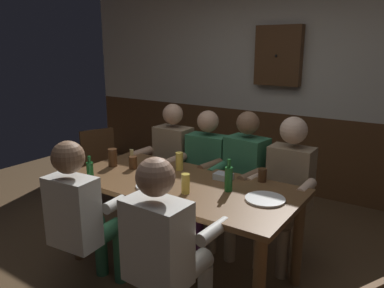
{
  "coord_description": "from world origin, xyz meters",
  "views": [
    {
      "loc": [
        1.6,
        -2.1,
        1.79
      ],
      "look_at": [
        0.0,
        0.26,
        1.04
      ],
      "focal_mm": 34.79,
      "sensor_mm": 36.0,
      "label": 1
    }
  ],
  "objects": [
    {
      "name": "pint_glass_0",
      "position": [
        0.52,
        0.47,
        0.82
      ],
      "size": [
        0.07,
        0.07,
        0.1
      ],
      "primitive_type": "cylinder",
      "color": "#4C2D19",
      "rests_on": "dining_table"
    },
    {
      "name": "person_3",
      "position": [
        0.62,
        0.76,
        0.69
      ],
      "size": [
        0.5,
        0.52,
        1.24
      ],
      "rotation": [
        0.0,
        0.0,
        3.14
      ],
      "color": "#997F60",
      "rests_on": "ground_plane"
    },
    {
      "name": "person_0",
      "position": [
        -0.62,
        0.76,
        0.68
      ],
      "size": [
        0.51,
        0.52,
        1.24
      ],
      "rotation": [
        0.0,
        0.0,
        3.14
      ],
      "color": "#997F60",
      "rests_on": "ground_plane"
    },
    {
      "name": "pint_glass_3",
      "position": [
        -0.53,
        0.14,
        0.83
      ],
      "size": [
        0.07,
        0.07,
        0.11
      ],
      "primitive_type": "cylinder",
      "color": "#4C2D19",
      "rests_on": "dining_table"
    },
    {
      "name": "person_1",
      "position": [
        -0.2,
        0.75,
        0.66
      ],
      "size": [
        0.55,
        0.54,
        1.21
      ],
      "rotation": [
        0.0,
        0.0,
        3.2
      ],
      "color": "#33724C",
      "rests_on": "ground_plane"
    },
    {
      "name": "person_4",
      "position": [
        -0.38,
        -0.55,
        0.66
      ],
      "size": [
        0.51,
        0.52,
        1.2
      ],
      "rotation": [
        0.0,
        0.0,
        0.1
      ],
      "color": "silver",
      "rests_on": "ground_plane"
    },
    {
      "name": "back_wall_wainscot",
      "position": [
        0.0,
        2.36,
        0.49
      ],
      "size": [
        6.31,
        0.12,
        0.99
      ],
      "primitive_type": "cube",
      "color": "brown",
      "rests_on": "ground_plane"
    },
    {
      "name": "wall_dart_cabinet",
      "position": [
        -0.1,
        2.23,
        1.69
      ],
      "size": [
        0.56,
        0.15,
        0.7
      ],
      "color": "brown"
    },
    {
      "name": "bottle_0",
      "position": [
        -0.6,
        -0.27,
        0.85
      ],
      "size": [
        0.05,
        0.05,
        0.2
      ],
      "color": "#195923",
      "rests_on": "dining_table"
    },
    {
      "name": "person_2",
      "position": [
        0.2,
        0.76,
        0.68
      ],
      "size": [
        0.53,
        0.57,
        1.24
      ],
      "rotation": [
        0.0,
        0.0,
        3.01
      ],
      "color": "#33724C",
      "rests_on": "ground_plane"
    },
    {
      "name": "pint_glass_2",
      "position": [
        0.17,
        -0.06,
        0.85
      ],
      "size": [
        0.06,
        0.06,
        0.15
      ],
      "primitive_type": "cylinder",
      "color": "#E5C64C",
      "rests_on": "dining_table"
    },
    {
      "name": "pint_glass_5",
      "position": [
        -0.18,
        0.34,
        0.85
      ],
      "size": [
        0.06,
        0.06,
        0.15
      ],
      "primitive_type": "cylinder",
      "color": "#E5C64C",
      "rests_on": "dining_table"
    },
    {
      "name": "condiment_caddy",
      "position": [
        0.25,
        0.34,
        0.8
      ],
      "size": [
        0.14,
        0.1,
        0.05
      ],
      "primitive_type": "cube",
      "color": "#B2B7BC",
      "rests_on": "dining_table"
    },
    {
      "name": "dining_table",
      "position": [
        0.0,
        0.1,
        0.66
      ],
      "size": [
        1.84,
        0.87,
        0.77
      ],
      "color": "brown",
      "rests_on": "ground_plane"
    },
    {
      "name": "plate_0",
      "position": [
        -0.13,
        -0.12,
        0.78
      ],
      "size": [
        0.2,
        0.2,
        0.01
      ],
      "primitive_type": "cylinder",
      "color": "white",
      "rests_on": "dining_table"
    },
    {
      "name": "person_5",
      "position": [
        0.37,
        -0.56,
        0.67
      ],
      "size": [
        0.52,
        0.52,
        1.22
      ],
      "rotation": [
        0.0,
        0.0,
        -0.02
      ],
      "color": "silver",
      "rests_on": "ground_plane"
    },
    {
      "name": "pint_glass_1",
      "position": [
        -0.27,
        0.07,
        0.84
      ],
      "size": [
        0.08,
        0.08,
        0.13
      ],
      "primitive_type": "cylinder",
      "color": "gold",
      "rests_on": "dining_table"
    },
    {
      "name": "table_candle",
      "position": [
        -0.76,
        0.37,
        0.81
      ],
      "size": [
        0.04,
        0.04,
        0.08
      ],
      "primitive_type": "cylinder",
      "color": "#F9E08C",
      "rests_on": "dining_table"
    },
    {
      "name": "pint_glass_4",
      "position": [
        -0.72,
        0.09,
        0.85
      ],
      "size": [
        0.08,
        0.08,
        0.16
      ],
      "primitive_type": "cylinder",
      "color": "#4C2D19",
      "rests_on": "dining_table"
    },
    {
      "name": "ground_plane",
      "position": [
        0.0,
        0.0,
        0.0
      ],
      "size": [
        7.57,
        7.57,
        0.0
      ],
      "primitive_type": "plane",
      "color": "brown"
    },
    {
      "name": "back_wall_upper",
      "position": [
        0.0,
        2.36,
        1.81
      ],
      "size": [
        6.31,
        0.12,
        1.66
      ],
      "primitive_type": "cube",
      "color": "beige"
    },
    {
      "name": "plate_1",
      "position": [
        0.69,
        0.14,
        0.78
      ],
      "size": [
        0.27,
        0.27,
        0.01
      ],
      "primitive_type": "cylinder",
      "color": "white",
      "rests_on": "dining_table"
    },
    {
      "name": "chair_empty_near_right",
      "position": [
        -1.51,
        0.66,
        0.48
      ],
      "size": [
        0.57,
        0.57,
        0.88
      ],
      "rotation": [
        0.0,
        0.0,
        -1.93
      ],
      "color": "brown",
      "rests_on": "ground_plane"
    },
    {
      "name": "bottle_1",
      "position": [
        0.4,
        0.14,
        0.87
      ],
      "size": [
        0.06,
        0.06,
        0.24
      ],
      "color": "#195923",
      "rests_on": "dining_table"
    }
  ]
}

